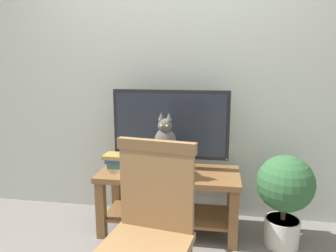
# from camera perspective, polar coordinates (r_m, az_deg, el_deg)

# --- Properties ---
(back_wall) EXTENTS (7.00, 0.12, 2.80)m
(back_wall) POSITION_cam_1_polar(r_m,az_deg,el_deg) (2.88, 1.29, 11.45)
(back_wall) COLOR #B7BCB2
(back_wall) RESTS_ON ground
(tv_stand) EXTENTS (1.14, 0.49, 0.52)m
(tv_stand) POSITION_cam_1_polar(r_m,az_deg,el_deg) (2.68, 0.17, -11.37)
(tv_stand) COLOR brown
(tv_stand) RESTS_ON ground
(tv) EXTENTS (0.95, 0.20, 0.66)m
(tv) POSITION_cam_1_polar(r_m,az_deg,el_deg) (2.61, 0.49, -0.16)
(tv) COLOR black
(tv) RESTS_ON tv_stand
(media_box) EXTENTS (0.36, 0.26, 0.08)m
(media_box) POSITION_cam_1_polar(r_m,az_deg,el_deg) (2.52, -0.34, -8.08)
(media_box) COLOR #BCBCC1
(media_box) RESTS_ON tv_stand
(cat) EXTENTS (0.20, 0.31, 0.43)m
(cat) POSITION_cam_1_polar(r_m,az_deg,el_deg) (2.45, -0.37, -3.74)
(cat) COLOR #514C47
(cat) RESTS_ON media_box
(wooden_chair) EXTENTS (0.50, 0.50, 1.00)m
(wooden_chair) POSITION_cam_1_polar(r_m,az_deg,el_deg) (1.72, -3.35, -17.18)
(wooden_chair) COLOR olive
(wooden_chair) RESTS_ON ground
(book_stack) EXTENTS (0.24, 0.19, 0.14)m
(book_stack) POSITION_cam_1_polar(r_m,az_deg,el_deg) (2.65, -8.75, -6.42)
(book_stack) COLOR beige
(book_stack) RESTS_ON tv_stand
(potted_plant) EXTENTS (0.43, 0.43, 0.72)m
(potted_plant) POSITION_cam_1_polar(r_m,az_deg,el_deg) (2.60, 20.20, -10.99)
(potted_plant) COLOR beige
(potted_plant) RESTS_ON ground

